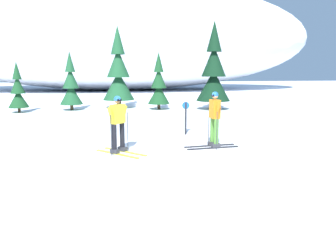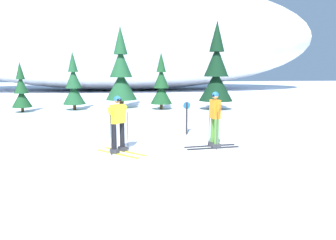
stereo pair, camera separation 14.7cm
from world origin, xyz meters
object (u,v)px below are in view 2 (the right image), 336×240
(skier_yellow_jacket, at_px, (118,123))
(pine_tree_center_left, at_px, (74,86))
(pine_tree_far_right, at_px, (216,73))
(pine_tree_far_left, at_px, (21,91))
(pine_tree_center_right, at_px, (161,86))
(skier_orange_jacket, at_px, (215,119))
(pine_tree_center, at_px, (121,74))
(trail_marker_post, at_px, (187,116))

(skier_yellow_jacket, xyz_separation_m, pine_tree_center_left, (-2.92, 11.08, 0.61))
(pine_tree_center_left, xyz_separation_m, pine_tree_far_right, (8.88, -1.00, 0.80))
(pine_tree_far_left, xyz_separation_m, pine_tree_center_right, (8.38, 0.27, 0.26))
(skier_orange_jacket, bearing_deg, pine_tree_far_right, 73.49)
(pine_tree_center, relative_size, pine_tree_far_right, 0.97)
(skier_orange_jacket, distance_m, pine_tree_center_left, 12.37)
(pine_tree_far_left, xyz_separation_m, trail_marker_post, (8.41, -7.94, -0.52))
(skier_yellow_jacket, relative_size, trail_marker_post, 1.36)
(pine_tree_center_left, bearing_deg, skier_yellow_jacket, -75.25)
(pine_tree_far_right, bearing_deg, trail_marker_post, -113.91)
(pine_tree_center_left, bearing_deg, trail_marker_post, -57.61)
(trail_marker_post, bearing_deg, pine_tree_far_right, 66.09)
(pine_tree_center_right, bearing_deg, pine_tree_far_left, -178.17)
(skier_orange_jacket, height_order, pine_tree_far_right, pine_tree_far_right)
(pine_tree_center_right, bearing_deg, pine_tree_far_right, -9.27)
(skier_yellow_jacket, bearing_deg, trail_marker_post, 43.27)
(skier_yellow_jacket, distance_m, pine_tree_center_left, 11.47)
(pine_tree_far_right, bearing_deg, skier_yellow_jacket, -120.63)
(skier_orange_jacket, relative_size, pine_tree_far_right, 0.33)
(skier_yellow_jacket, bearing_deg, pine_tree_center, 89.87)
(skier_orange_jacket, relative_size, pine_tree_center_left, 0.50)
(skier_orange_jacket, relative_size, pine_tree_center, 0.34)
(skier_orange_jacket, height_order, pine_tree_far_left, pine_tree_far_left)
(skier_yellow_jacket, relative_size, pine_tree_far_right, 0.31)
(skier_orange_jacket, xyz_separation_m, pine_tree_center_left, (-5.97, 10.81, 0.58))
(pine_tree_center, bearing_deg, skier_yellow_jacket, -90.13)
(pine_tree_center_right, distance_m, trail_marker_post, 8.24)
(skier_orange_jacket, distance_m, trail_marker_post, 2.22)
(pine_tree_center_left, relative_size, pine_tree_center, 0.68)
(pine_tree_center_right, bearing_deg, skier_orange_jacket, -87.18)
(skier_yellow_jacket, bearing_deg, pine_tree_far_left, 119.38)
(pine_tree_center, height_order, trail_marker_post, pine_tree_center)
(pine_tree_far_left, distance_m, trail_marker_post, 11.58)
(pine_tree_center, distance_m, pine_tree_far_right, 6.21)
(trail_marker_post, bearing_deg, skier_orange_jacket, -77.37)
(pine_tree_center_right, height_order, trail_marker_post, pine_tree_center_right)
(pine_tree_center, relative_size, trail_marker_post, 4.20)
(skier_yellow_jacket, height_order, skier_orange_jacket, skier_orange_jacket)
(skier_yellow_jacket, relative_size, skier_orange_jacket, 0.96)
(skier_yellow_jacket, xyz_separation_m, trail_marker_post, (2.57, 2.42, -0.18))
(pine_tree_far_left, distance_m, pine_tree_center_right, 8.39)
(skier_yellow_jacket, xyz_separation_m, pine_tree_far_right, (5.97, 10.07, 1.41))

